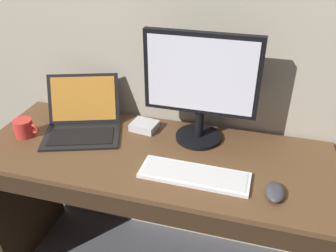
{
  "coord_description": "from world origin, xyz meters",
  "views": [
    {
      "loc": [
        0.39,
        -1.17,
        1.62
      ],
      "look_at": [
        0.07,
        0.0,
        0.9
      ],
      "focal_mm": 37.67,
      "sensor_mm": 36.0,
      "label": 1
    }
  ],
  "objects_px": {
    "computer_mouse": "(275,192)",
    "external_monitor": "(201,83)",
    "laptop_black": "(83,120)",
    "wired_keyboard": "(194,175)",
    "external_drive_box": "(145,126)",
    "coffee_mug": "(24,128)"
  },
  "relations": [
    {
      "from": "external_monitor",
      "to": "computer_mouse",
      "type": "bearing_deg",
      "value": -40.39
    },
    {
      "from": "coffee_mug",
      "to": "external_monitor",
      "type": "bearing_deg",
      "value": 13.0
    },
    {
      "from": "computer_mouse",
      "to": "external_monitor",
      "type": "bearing_deg",
      "value": 136.89
    },
    {
      "from": "laptop_black",
      "to": "wired_keyboard",
      "type": "distance_m",
      "value": 0.61
    },
    {
      "from": "laptop_black",
      "to": "computer_mouse",
      "type": "distance_m",
      "value": 0.9
    },
    {
      "from": "laptop_black",
      "to": "computer_mouse",
      "type": "bearing_deg",
      "value": -14.6
    },
    {
      "from": "external_monitor",
      "to": "laptop_black",
      "type": "bearing_deg",
      "value": -173.57
    },
    {
      "from": "computer_mouse",
      "to": "coffee_mug",
      "type": "relative_size",
      "value": 0.93
    },
    {
      "from": "coffee_mug",
      "to": "external_drive_box",
      "type": "bearing_deg",
      "value": 21.87
    },
    {
      "from": "wired_keyboard",
      "to": "coffee_mug",
      "type": "xyz_separation_m",
      "value": [
        -0.81,
        0.08,
        0.03
      ]
    },
    {
      "from": "laptop_black",
      "to": "wired_keyboard",
      "type": "relative_size",
      "value": 0.99
    },
    {
      "from": "laptop_black",
      "to": "wired_keyboard",
      "type": "height_order",
      "value": "laptop_black"
    },
    {
      "from": "external_drive_box",
      "to": "computer_mouse",
      "type": "bearing_deg",
      "value": -27.58
    },
    {
      "from": "laptop_black",
      "to": "computer_mouse",
      "type": "xyz_separation_m",
      "value": [
        0.87,
        -0.23,
        -0.04
      ]
    },
    {
      "from": "external_monitor",
      "to": "external_drive_box",
      "type": "xyz_separation_m",
      "value": [
        -0.26,
        0.03,
        -0.26
      ]
    },
    {
      "from": "wired_keyboard",
      "to": "coffee_mug",
      "type": "distance_m",
      "value": 0.81
    },
    {
      "from": "wired_keyboard",
      "to": "computer_mouse",
      "type": "height_order",
      "value": "computer_mouse"
    },
    {
      "from": "computer_mouse",
      "to": "external_drive_box",
      "type": "relative_size",
      "value": 0.95
    },
    {
      "from": "external_monitor",
      "to": "wired_keyboard",
      "type": "distance_m",
      "value": 0.38
    },
    {
      "from": "computer_mouse",
      "to": "coffee_mug",
      "type": "height_order",
      "value": "coffee_mug"
    },
    {
      "from": "external_monitor",
      "to": "wired_keyboard",
      "type": "bearing_deg",
      "value": -81.62
    },
    {
      "from": "coffee_mug",
      "to": "wired_keyboard",
      "type": "bearing_deg",
      "value": -5.94
    }
  ]
}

